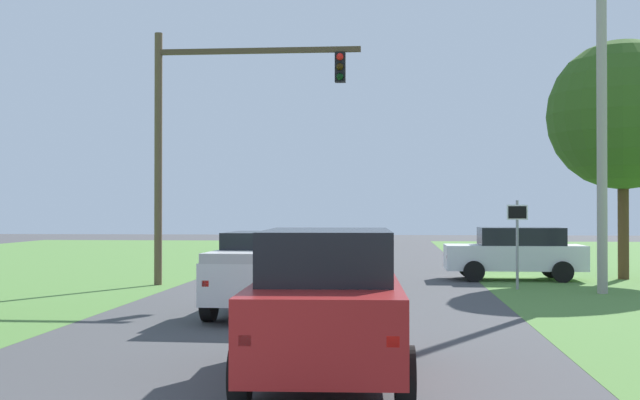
{
  "coord_description": "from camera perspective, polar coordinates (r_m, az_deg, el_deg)",
  "views": [
    {
      "loc": [
        1.89,
        -6.21,
        2.32
      ],
      "look_at": [
        -0.09,
        16.5,
        2.58
      ],
      "focal_mm": 47.15,
      "sensor_mm": 36.0,
      "label": 1
    }
  ],
  "objects": [
    {
      "name": "ground_plane",
      "position": [
        17.22,
        -1.39,
        -8.4
      ],
      "size": [
        120.0,
        120.0,
        0.0
      ],
      "primitive_type": "plane",
      "color": "#424244"
    },
    {
      "name": "red_suv_near",
      "position": [
        11.55,
        0.48,
        -6.92
      ],
      "size": [
        2.33,
        4.86,
        2.04
      ],
      "color": "maroon",
      "rests_on": "ground_plane"
    },
    {
      "name": "pickup_truck_lead",
      "position": [
        18.86,
        -3.46,
        -4.81
      ],
      "size": [
        2.37,
        5.3,
        1.82
      ],
      "color": "silver",
      "rests_on": "ground_plane"
    },
    {
      "name": "traffic_light",
      "position": [
        26.07,
        -7.58,
        5.35
      ],
      "size": [
        6.37,
        0.4,
        7.78
      ],
      "color": "brown",
      "rests_on": "ground_plane"
    },
    {
      "name": "keep_moving_sign",
      "position": [
        25.07,
        13.24,
        -2.16
      ],
      "size": [
        0.6,
        0.09,
        2.59
      ],
      "color": "gray",
      "rests_on": "ground_plane"
    },
    {
      "name": "oak_tree_right",
      "position": [
        29.87,
        19.87,
        5.44
      ],
      "size": [
        5.0,
        5.0,
        7.98
      ],
      "color": "#4C351E",
      "rests_on": "ground_plane"
    },
    {
      "name": "crossing_suv_far",
      "position": [
        28.5,
        13.13,
        -3.47
      ],
      "size": [
        4.5,
        2.15,
        1.73
      ],
      "color": "silver",
      "rests_on": "ground_plane"
    },
    {
      "name": "utility_pole_right",
      "position": [
        24.59,
        18.58,
        5.01
      ],
      "size": [
        0.28,
        0.28,
        9.47
      ],
      "primitive_type": "cylinder",
      "color": "#9E998E",
      "rests_on": "ground_plane"
    }
  ]
}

